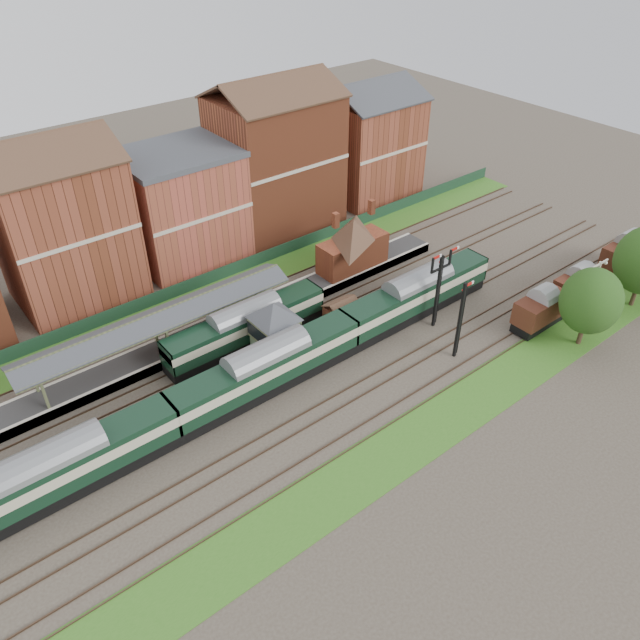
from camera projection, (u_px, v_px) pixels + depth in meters
ground at (323, 361)px, 57.32m from camera, size 160.00×160.00×0.00m
grass_back at (230, 287)px, 67.40m from camera, size 90.00×4.50×0.06m
grass_front at (418, 436)px, 49.73m from camera, size 90.00×5.00×0.06m
fence at (220, 274)px, 68.23m from camera, size 90.00×0.12×1.50m
platform at (220, 328)px, 60.64m from camera, size 55.00×3.40×1.00m
signal_box at (275, 329)px, 55.97m from camera, size 5.40×5.40×6.00m
brick_hut at (342, 315)px, 61.20m from camera, size 3.20×2.64×2.94m
station_building at (353, 243)px, 67.22m from camera, size 8.10×8.10×5.90m
canopy at (158, 316)px, 55.21m from camera, size 26.00×3.89×4.08m
semaphore_bracket at (438, 286)px, 59.11m from camera, size 3.60×0.25×8.18m
semaphore_siding at (460, 320)px, 55.53m from camera, size 1.23×0.25×8.00m
yard_lamp at (592, 289)px, 59.87m from camera, size 2.60×0.22×7.00m
town_backdrop at (180, 200)px, 68.89m from camera, size 69.00×10.00×16.00m
dmu_train at (267, 368)px, 52.80m from camera, size 54.27×2.85×4.17m
platform_railcar at (246, 325)px, 58.06m from camera, size 16.50×2.60×3.80m
goods_van_a at (540, 309)px, 60.52m from camera, size 5.85×2.54×3.55m
goods_van_b at (578, 287)px, 63.78m from camera, size 5.90×2.56×3.58m
goods_van_c at (627, 256)px, 68.33m from camera, size 6.73×2.92×4.08m
tree_far at (591, 301)px, 56.59m from camera, size 5.55×5.55×8.09m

